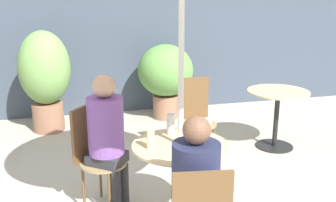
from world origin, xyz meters
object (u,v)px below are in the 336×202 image
Objects in this scene: beer_glass_0 at (207,129)px; bistro_chair_3 at (196,112)px; cafe_table_far at (277,106)px; potted_plant_1 at (165,74)px; seated_person_0 at (107,132)px; beer_glass_2 at (150,139)px; seated_person_1 at (195,188)px; beer_glass_1 at (171,124)px; cafe_table_near at (180,167)px; bistro_chair_0 at (93,149)px; potted_plant_0 at (45,74)px; beer_glass_3 at (199,146)px.

bistro_chair_3 is at bearing 75.36° from beer_glass_0.
potted_plant_1 is at bearing 125.09° from cafe_table_far.
potted_plant_1 is (1.12, 2.44, -0.04)m from seated_person_0.
seated_person_1 is at bearing -77.14° from beer_glass_2.
beer_glass_2 is at bearing -122.06° from bistro_chair_3.
beer_glass_0 is 1.01× the size of beer_glass_1.
cafe_table_near is at bearing 4.92° from beer_glass_2.
bistro_chair_0 reaches higher than cafe_table_far.
seated_person_1 is (-0.68, -2.03, 0.16)m from bistro_chair_3.
bistro_chair_3 is 0.76× the size of seated_person_0.
cafe_table_near is 0.83m from bistro_chair_0.
bistro_chair_3 is (0.58, 1.35, 0.01)m from cafe_table_near.
cafe_table_far is 0.66× the size of potted_plant_1.
seated_person_1 is 6.67× the size of beer_glass_1.
potted_plant_1 reaches higher than beer_glass_2.
seated_person_0 is 2.37m from potted_plant_0.
bistro_chair_3 is at bearing 61.67° from beer_glass_1.
seated_person_0 is at bearing 123.16° from beer_glass_2.
potted_plant_0 is (-1.05, 3.38, 0.10)m from seated_person_1.
potted_plant_1 reaches higher than cafe_table_far.
bistro_chair_0 is 2.66m from potted_plant_1.
beer_glass_2 is at bearing -130.64° from beer_glass_1.
seated_person_1 reaches higher than bistro_chair_3.
potted_plant_1 reaches higher than beer_glass_1.
seated_person_0 is 0.88× the size of potted_plant_0.
bistro_chair_3 is 0.83× the size of potted_plant_1.
seated_person_1 is 0.85× the size of potted_plant_0.
beer_glass_3 is at bearing -108.60° from bistro_chair_3.
beer_glass_1 is at bearing -119.37° from bistro_chair_3.
seated_person_1 is at bearing -109.51° from bistro_chair_3.
bistro_chair_0 is at bearing 152.84° from beer_glass_0.
beer_glass_2 is at bearing -170.97° from beer_glass_0.
bistro_chair_0 is at bearing -146.96° from bistro_chair_3.
bistro_chair_3 is 6.69× the size of beer_glass_3.
bistro_chair_3 is (1.24, 0.84, 0.00)m from bistro_chair_0.
potted_plant_0 is at bearing 108.26° from beer_glass_2.
cafe_table_near is at bearing -90.00° from seated_person_0.
cafe_table_far is 1.06m from bistro_chair_3.
bistro_chair_3 is 5.25× the size of beer_glass_1.
seated_person_1 reaches higher than beer_glass_0.
seated_person_0 reaches higher than potted_plant_1.
beer_glass_1 is at bearing -102.99° from potted_plant_1.
cafe_table_far is 2.38m from seated_person_0.
beer_glass_3 is at bearing -78.99° from beer_glass_1.
seated_person_1 is 0.68m from beer_glass_2.
beer_glass_0 is (-0.34, -1.30, 0.27)m from bistro_chair_3.
cafe_table_far is 5.33× the size of beer_glass_3.
beer_glass_3 is at bearing -103.45° from seated_person_1.
beer_glass_1 is (-0.26, 0.19, -0.00)m from beer_glass_0.
beer_glass_3 is at bearing -97.49° from bistro_chair_0.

